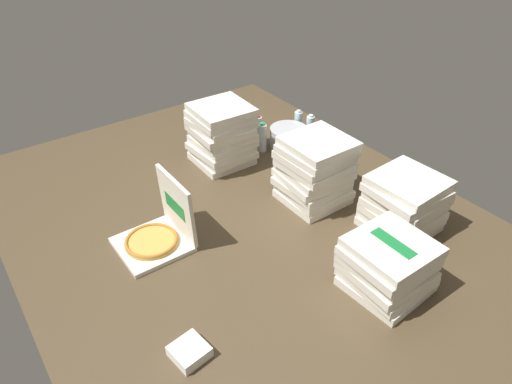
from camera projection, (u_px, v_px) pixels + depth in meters
The scene contains 13 objects.
ground_plane at pixel (245, 222), 2.69m from camera, with size 3.20×2.40×0.02m, color #4C3D28.
open_pizza_box at pixel (159, 232), 2.49m from camera, with size 0.35×0.36×0.37m.
pizza_stack_center_near at pixel (314, 171), 2.74m from camera, with size 0.38×0.38×0.41m.
pizza_stack_center_far at pixel (388, 266), 2.19m from camera, with size 0.38×0.37×0.28m.
pizza_stack_left_far at pixel (404, 204), 2.55m from camera, with size 0.37×0.38×0.32m.
pizza_stack_right_near at pixel (222, 135), 3.09m from camera, with size 0.37×0.38×0.41m.
ice_bucket at pixel (288, 138), 3.32m from camera, with size 0.26×0.26×0.15m, color #B7BABF.
water_bottle_0 at pixel (310, 129), 3.38m from camera, with size 0.06×0.06×0.22m.
water_bottle_1 at pixel (298, 125), 3.44m from camera, with size 0.06×0.06×0.22m.
water_bottle_2 at pixel (262, 138), 3.28m from camera, with size 0.06×0.06×0.22m.
water_bottle_3 at pixel (258, 130), 3.37m from camera, with size 0.06×0.06×0.22m.
water_bottle_4 at pixel (314, 140), 3.24m from camera, with size 0.06×0.06×0.22m.
napkin_pile at pixel (190, 352), 1.94m from camera, with size 0.14×0.14×0.05m, color white.
Camera 1 is at (1.74, -1.18, 1.68)m, focal length 33.07 mm.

